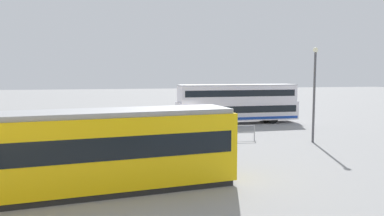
{
  "coord_description": "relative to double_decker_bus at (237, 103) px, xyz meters",
  "views": [
    {
      "loc": [
        6.03,
        30.77,
        4.88
      ],
      "look_at": [
        0.72,
        4.4,
        2.28
      ],
      "focal_mm": 34.63,
      "sensor_mm": 36.0,
      "label": 1
    }
  ],
  "objects": [
    {
      "name": "tram_yellow",
      "position": [
        13.77,
        18.63,
        -0.18
      ],
      "size": [
        15.05,
        4.69,
        3.34
      ],
      "color": "#E5B70C",
      "rests_on": "ground"
    },
    {
      "name": "street_lamp",
      "position": [
        -2.12,
        10.35,
        1.95
      ],
      "size": [
        0.36,
        0.36,
        6.59
      ],
      "color": "#4C4C51",
      "rests_on": "ground"
    },
    {
      "name": "pedestrian_near_railing",
      "position": [
        10.31,
        7.45,
        -0.96
      ],
      "size": [
        0.45,
        0.45,
        1.67
      ],
      "color": "#33384C",
      "rests_on": "ground"
    },
    {
      "name": "double_decker_bus",
      "position": [
        0.0,
        0.0,
        0.0
      ],
      "size": [
        11.74,
        2.83,
        3.73
      ],
      "color": "silver",
      "rests_on": "ground"
    },
    {
      "name": "pedestrian_railing",
      "position": [
        5.27,
        8.43,
        -1.18
      ],
      "size": [
        7.47,
        0.62,
        1.08
      ],
      "color": "gray",
      "rests_on": "ground"
    },
    {
      "name": "info_sign",
      "position": [
        9.98,
        7.87,
        -0.35
      ],
      "size": [
        1.16,
        0.19,
        2.26
      ],
      "color": "slate",
      "rests_on": "ground"
    },
    {
      "name": "ground_plane",
      "position": [
        5.19,
        2.96,
        -1.92
      ],
      "size": [
        160.0,
        160.0,
        0.0
      ],
      "primitive_type": "plane",
      "color": "gray"
    }
  ]
}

